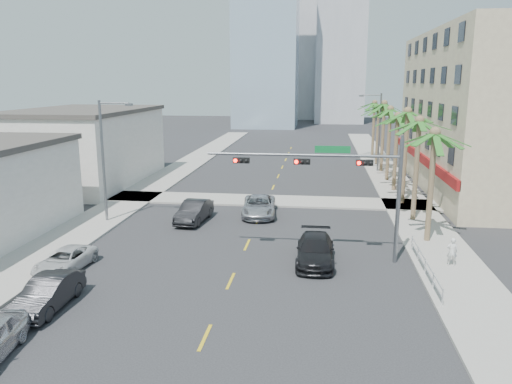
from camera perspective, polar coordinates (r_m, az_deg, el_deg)
ground at (r=23.21m, az=-4.71°, el=-13.88°), size 260.00×260.00×0.00m
sidewalk_right at (r=42.27m, az=17.35°, el=-2.06°), size 4.00×120.00×0.15m
sidewalk_left at (r=44.73m, az=-14.52°, el=-1.09°), size 4.00×120.00×0.15m
sidewalk_cross at (r=43.76m, az=1.24°, el=-0.99°), size 80.00×4.00×0.15m
building_right at (r=53.35m, az=26.76°, el=8.20°), size 15.25×28.00×15.00m
building_left_far at (r=54.34m, az=-19.01°, el=4.77°), size 11.00×18.00×7.20m
tower_far_left at (r=116.78m, az=1.19°, el=19.27°), size 14.00×14.00×48.00m
tower_far_center at (r=145.89m, az=4.54°, el=16.71°), size 16.00×16.00×42.00m
traffic_signal_mast at (r=28.77m, az=9.81°, el=1.85°), size 11.12×0.54×7.20m
palm_tree_0 at (r=33.24m, az=19.78°, el=6.24°), size 4.80×4.80×7.80m
palm_tree_1 at (r=38.29m, az=18.18°, el=7.61°), size 4.80×4.80×8.16m
palm_tree_2 at (r=43.37m, az=16.95°, el=8.66°), size 4.80×4.80×8.52m
palm_tree_3 at (r=48.54m, az=15.90°, el=8.26°), size 4.80×4.80×7.80m
palm_tree_4 at (r=53.66m, az=15.12°, el=9.04°), size 4.80×4.80×8.16m
palm_tree_5 at (r=58.80m, az=14.47°, el=9.69°), size 4.80×4.80×8.52m
palm_tree_6 at (r=63.99m, az=13.87°, el=9.29°), size 4.80×4.80×7.80m
palm_tree_7 at (r=69.14m, az=13.41°, el=9.82°), size 4.80×4.80×8.16m
streetlight_left at (r=38.00m, az=-16.84°, el=4.06°), size 2.55×0.25×9.00m
streetlight_right at (r=58.91m, az=13.74°, el=7.07°), size 2.55×0.25×9.00m
guardrail at (r=28.62m, az=18.78°, el=-7.84°), size 0.08×8.08×1.00m
car_parked_mid at (r=25.39m, az=-22.66°, el=-10.62°), size 1.58×4.51×1.48m
car_parked_far at (r=29.90m, az=-20.99°, el=-7.28°), size 2.29×4.45×1.20m
car_lane_left at (r=37.62m, az=-7.09°, el=-2.21°), size 2.06×4.92×1.58m
car_lane_center at (r=39.07m, az=0.33°, el=-1.61°), size 2.93×5.62×1.51m
car_lane_right at (r=29.23m, az=6.78°, el=-6.61°), size 2.15×5.28×1.53m
pedestrian at (r=30.30m, az=21.49°, el=-6.36°), size 0.59×0.39×1.60m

